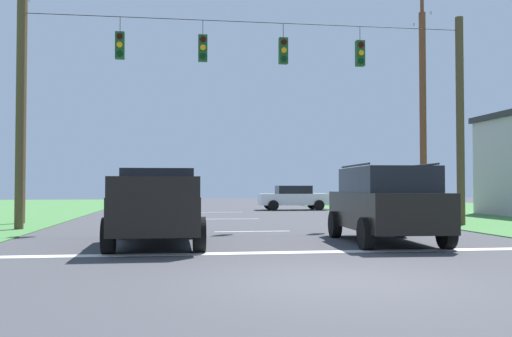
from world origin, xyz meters
The scene contains 12 objects.
ground_plane centered at (0.00, 0.00, 0.00)m, with size 120.00×120.00×0.00m, color #3D3D42.
stop_bar_stripe centered at (0.00, 3.92, 0.00)m, with size 13.35×0.45×0.01m, color white.
lane_dash_0 centered at (0.00, 9.92, 0.00)m, with size 0.15×2.50×0.01m, color white.
lane_dash_1 centered at (0.00, 17.10, 0.00)m, with size 0.15×2.50×0.01m, color white.
lane_dash_2 centered at (0.00, 23.77, 0.00)m, with size 0.15×2.50×0.01m, color white.
overhead_signal_span centered at (0.16, 11.62, 4.43)m, with size 16.29×0.31×7.96m.
pickup_truck centered at (-2.96, 6.18, 0.97)m, with size 2.30×5.41×1.95m.
suv_black centered at (2.99, 5.72, 1.06)m, with size 2.42×4.90×2.05m.
distant_car_crossing_white centered at (4.77, 26.32, 0.79)m, with size 4.32×2.06×1.52m.
distant_car_oncoming centered at (9.30, 19.77, 0.79)m, with size 2.21×4.39×1.52m.
utility_pole_mid_right centered at (8.10, 14.68, 4.70)m, with size 0.29×1.83×9.76m.
utility_pole_near_left centered at (-8.52, 14.78, 4.87)m, with size 0.29×1.65×10.01m.
Camera 1 is at (-2.45, -8.68, 1.49)m, focal length 39.96 mm.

